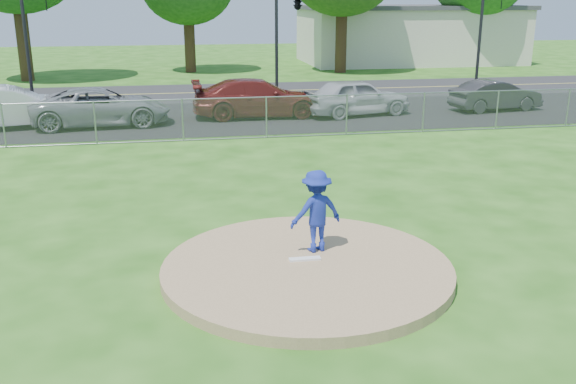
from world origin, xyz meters
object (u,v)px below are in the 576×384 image
(parked_car_white, at_px, (11,107))
(traffic_signal_center, at_px, (295,4))
(parked_car_gray, at_px, (101,107))
(parked_car_charcoal, at_px, (496,95))
(traffic_signal_left, at_px, (30,32))
(parked_car_darkred, at_px, (258,98))
(commercial_building, at_px, (409,34))
(parked_car_pearl, at_px, (357,97))
(traffic_cone, at_px, (49,117))
(pitcher, at_px, (316,211))
(traffic_signal_right, at_px, (485,28))

(parked_car_white, bearing_deg, traffic_signal_center, -75.76)
(parked_car_gray, relative_size, parked_car_charcoal, 1.31)
(traffic_signal_left, height_order, parked_car_darkred, traffic_signal_left)
(parked_car_darkred, distance_m, parked_car_charcoal, 10.78)
(commercial_building, bearing_deg, parked_car_gray, -133.19)
(parked_car_gray, bearing_deg, traffic_signal_center, -59.43)
(parked_car_gray, height_order, parked_car_pearl, parked_car_pearl)
(traffic_cone, relative_size, parked_car_darkred, 0.14)
(commercial_building, height_order, parked_car_pearl, commercial_building)
(parked_car_darkred, bearing_deg, parked_car_gray, 96.99)
(traffic_signal_center, height_order, pitcher, traffic_signal_center)
(parked_car_gray, bearing_deg, traffic_signal_left, 24.13)
(traffic_signal_right, bearing_deg, traffic_cone, -163.07)
(traffic_signal_left, bearing_deg, traffic_cone, -76.13)
(commercial_building, xyz_separation_m, parked_car_gray, (-21.13, -22.51, -1.40))
(commercial_building, height_order, traffic_cone, commercial_building)
(traffic_signal_center, height_order, traffic_cone, traffic_signal_center)
(traffic_signal_center, bearing_deg, parked_car_charcoal, -36.57)
(pitcher, distance_m, parked_car_pearl, 16.18)
(traffic_signal_center, xyz_separation_m, parked_car_white, (-12.49, -6.41, -3.79))
(traffic_cone, bearing_deg, pitcher, -63.30)
(pitcher, bearing_deg, traffic_signal_left, -80.51)
(traffic_signal_left, height_order, parked_car_charcoal, traffic_signal_left)
(traffic_cone, height_order, parked_car_charcoal, parked_car_charcoal)
(pitcher, distance_m, parked_car_charcoal, 19.34)
(traffic_signal_center, xyz_separation_m, parked_car_charcoal, (8.07, -5.98, -3.93))
(commercial_building, distance_m, parked_car_white, 33.24)
(commercial_building, distance_m, parked_car_charcoal, 22.39)
(traffic_signal_left, relative_size, traffic_cone, 7.00)
(traffic_signal_center, relative_size, traffic_cone, 7.00)
(traffic_signal_right, xyz_separation_m, parked_car_charcoal, (-2.20, -5.98, -2.68))
(traffic_signal_center, relative_size, parked_car_pearl, 1.21)
(traffic_signal_center, distance_m, traffic_signal_right, 10.34)
(commercial_building, distance_m, traffic_cone, 32.34)
(traffic_signal_left, bearing_deg, parked_car_charcoal, -16.05)
(traffic_signal_center, relative_size, traffic_signal_right, 1.00)
(traffic_cone, xyz_separation_m, parked_car_pearl, (12.68, 0.47, 0.39))
(traffic_signal_right, bearing_deg, parked_car_charcoal, -110.20)
(pitcher, height_order, parked_car_darkred, pitcher)
(traffic_signal_left, height_order, parked_car_pearl, traffic_signal_left)
(traffic_cone, xyz_separation_m, parked_car_charcoal, (19.19, 0.53, 0.28))
(commercial_building, relative_size, traffic_signal_center, 2.93)
(commercial_building, distance_m, parked_car_gray, 30.91)
(traffic_signal_center, xyz_separation_m, parked_car_gray, (-9.10, -6.51, -3.85))
(traffic_cone, distance_m, parked_car_darkred, 8.46)
(traffic_signal_left, xyz_separation_m, parked_car_darkred, (10.02, -5.71, -2.55))
(parked_car_white, bearing_deg, traffic_cone, -107.17)
(parked_car_darkred, relative_size, parked_car_charcoal, 1.35)
(parked_car_charcoal, bearing_deg, parked_car_pearl, 82.82)
(traffic_signal_center, xyz_separation_m, traffic_cone, (-11.12, -6.51, -4.20))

